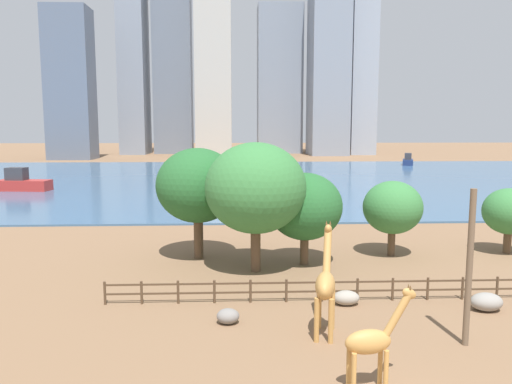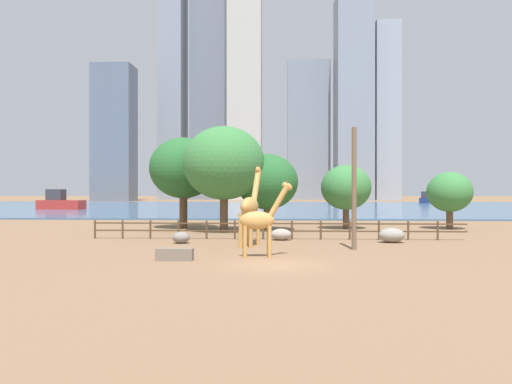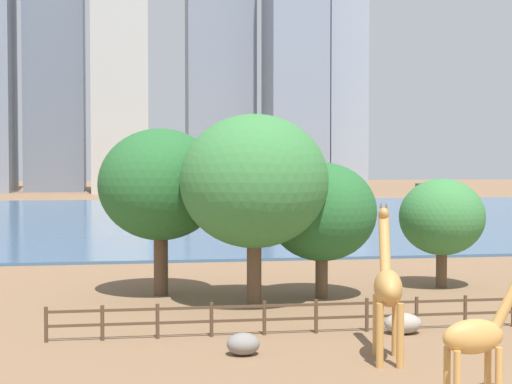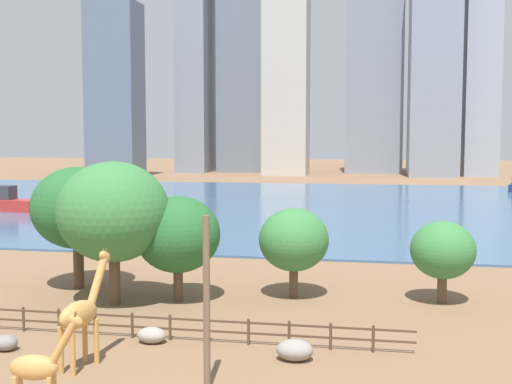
% 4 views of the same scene
% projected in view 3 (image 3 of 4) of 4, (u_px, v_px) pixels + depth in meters
% --- Properties ---
extents(ground_plane, '(400.00, 400.00, 0.00)m').
position_uv_depth(ground_plane, '(214.00, 215.00, 97.50)').
color(ground_plane, brown).
extents(harbor_water, '(180.00, 86.00, 0.20)m').
position_uv_depth(harbor_water, '(217.00, 216.00, 94.54)').
color(harbor_water, '#3D6084').
rests_on(harbor_water, ground).
extents(giraffe_tall, '(2.84, 0.96, 3.99)m').
position_uv_depth(giraffe_tall, '(479.00, 336.00, 20.80)').
color(giraffe_tall, '#C18C47').
rests_on(giraffe_tall, ground).
extents(giraffe_companion, '(1.44, 3.57, 5.13)m').
position_uv_depth(giraffe_companion, '(388.00, 287.00, 25.73)').
color(giraffe_companion, '#C18C47').
rests_on(giraffe_companion, ground).
extents(boulder_by_pole, '(1.45, 1.05, 0.79)m').
position_uv_depth(boulder_by_pole, '(403.00, 323.00, 29.80)').
color(boulder_by_pole, gray).
rests_on(boulder_by_pole, ground).
extents(boulder_small, '(1.13, 1.00, 0.75)m').
position_uv_depth(boulder_small, '(243.00, 344.00, 26.49)').
color(boulder_small, gray).
rests_on(boulder_small, ground).
extents(enclosure_fence, '(26.12, 0.14, 1.30)m').
position_uv_depth(enclosure_fence, '(380.00, 312.00, 30.26)').
color(enclosure_fence, '#4C3826').
rests_on(enclosure_fence, ground).
extents(tree_left_large, '(4.44, 4.44, 5.69)m').
position_uv_depth(tree_left_large, '(442.00, 217.00, 40.80)').
color(tree_left_large, brown).
rests_on(tree_left_large, ground).
extents(tree_center_broad, '(6.74, 6.74, 8.72)m').
position_uv_depth(tree_center_broad, '(254.00, 181.00, 35.42)').
color(tree_center_broad, brown).
rests_on(tree_center_broad, ground).
extents(tree_right_tall, '(6.09, 6.09, 8.20)m').
position_uv_depth(tree_right_tall, '(161.00, 185.00, 38.34)').
color(tree_right_tall, brown).
rests_on(tree_right_tall, ground).
extents(tree_right_small, '(5.27, 5.27, 6.54)m').
position_uv_depth(tree_right_small, '(322.00, 212.00, 37.57)').
color(tree_right_small, brown).
rests_on(tree_right_small, ground).
extents(boat_sailboat, '(4.51, 7.19, 2.98)m').
position_uv_depth(boat_sailboat, '(420.00, 195.00, 130.33)').
color(boat_sailboat, navy).
rests_on(boat_sailboat, harbor_water).
extents(skyline_block_central, '(8.64, 11.39, 63.33)m').
position_uv_depth(skyline_block_central, '(344.00, 54.00, 179.78)').
color(skyline_block_central, '#939EAD').
rests_on(skyline_block_central, ground).
extents(skyline_tower_glass, '(12.40, 15.85, 72.61)m').
position_uv_depth(skyline_tower_glass, '(295.00, 30.00, 174.58)').
color(skyline_tower_glass, gray).
rests_on(skyline_tower_glass, ground).
extents(skyline_block_right, '(15.93, 12.22, 52.57)m').
position_uv_depth(skyline_block_right, '(220.00, 80.00, 186.95)').
color(skyline_block_right, gray).
rests_on(skyline_block_right, ground).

